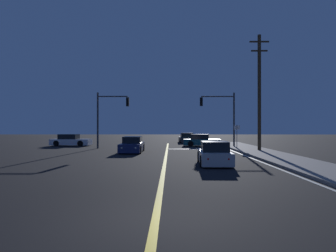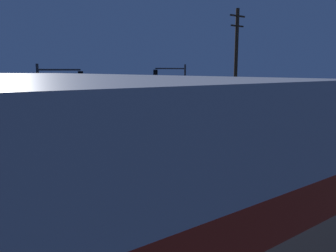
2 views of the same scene
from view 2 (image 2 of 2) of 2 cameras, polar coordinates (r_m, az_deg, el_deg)
name	(u,v)px [view 2 (image 2 of 2)]	position (r m, az deg, el deg)	size (l,w,h in m)	color
sidewalk_right	(315,147)	(24.44, 24.32, -3.29)	(3.20, 44.32, 0.15)	gray
lane_line_center	(237,167)	(18.23, 11.99, -7.09)	(0.20, 41.86, 0.01)	gold
lane_line_edge_right	(300,152)	(22.90, 22.01, -4.15)	(0.16, 41.86, 0.01)	silver
stop_bar	(166,132)	(28.10, -0.29, -0.97)	(6.21, 0.50, 0.01)	silver
car_side_waiting_silver	(291,154)	(19.56, 20.62, -4.61)	(1.93, 4.39, 1.34)	#B2B5BA
car_distant_tail_teal	(144,118)	(32.29, -4.22, 1.43)	(4.25, 1.93, 1.34)	#195960
car_far_approaching_navy	(124,141)	(21.82, -7.61, -2.62)	(1.86, 4.74, 1.34)	navy
car_following_oncoming_charcoal	(98,111)	(38.58, -12.07, 2.59)	(2.11, 4.54, 1.34)	#2D2D33
traffic_signal_near_right	(174,85)	(31.05, 1.12, 7.15)	(3.66, 0.28, 5.77)	#38383D
traffic_signal_far_left	(56,92)	(24.39, -19.00, 5.69)	(3.25, 0.28, 5.64)	#38383D
utility_pole_right	(236,69)	(28.65, 11.72, 9.70)	(1.70, 0.30, 10.23)	#42301E
street_sign_corner	(202,111)	(29.72, 5.91, 2.66)	(0.56, 0.10, 2.36)	slate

